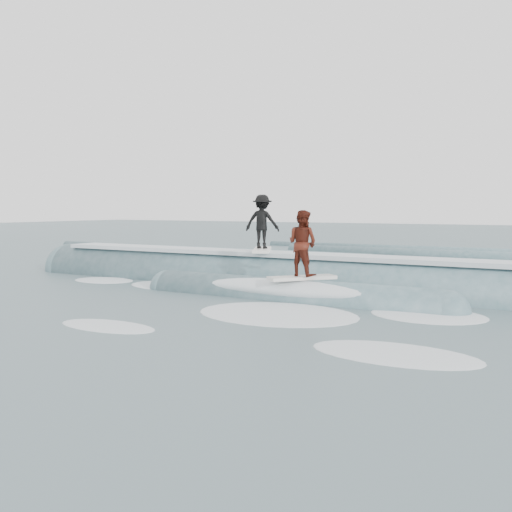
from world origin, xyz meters
The scene contains 6 objects.
ground centered at (0.00, 0.00, 0.00)m, with size 160.00×160.00×0.00m, color #425C60.
breaking_wave centered at (0.32, 2.91, 0.04)m, with size 21.60×3.89×2.21m.
surfer_black centered at (-0.34, 3.30, 2.13)m, with size 1.38×2.04×1.94m.
surfer_red centered at (2.24, 1.10, 1.57)m, with size 1.71×1.89×2.00m.
whitewater centered at (1.57, -0.74, 0.00)m, with size 14.78×7.90×0.10m.
far_swells centered at (-1.53, 17.65, 0.00)m, with size 37.46×8.65×0.80m.
Camera 1 is at (9.27, -13.70, 2.68)m, focal length 40.00 mm.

